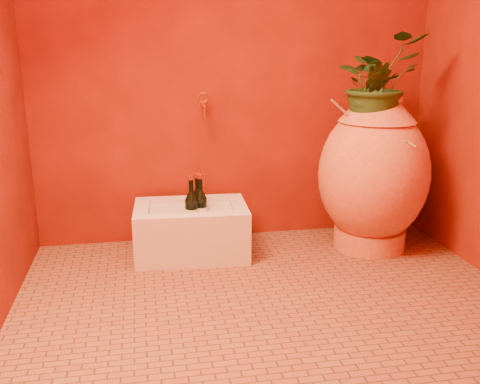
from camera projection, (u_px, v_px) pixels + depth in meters
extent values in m
plane|color=brown|center=(271.00, 303.00, 2.63)|extent=(2.50, 2.50, 0.00)
cube|color=#5F1505|center=(235.00, 41.00, 3.24)|extent=(2.50, 0.02, 2.50)
cylinder|color=orange|center=(369.00, 237.00, 3.34)|extent=(0.46, 0.46, 0.12)
ellipsoid|color=orange|center=(373.00, 174.00, 3.24)|extent=(0.70, 0.70, 0.83)
cone|color=orange|center=(378.00, 111.00, 3.13)|extent=(0.48, 0.48, 0.12)
torus|color=orange|center=(379.00, 98.00, 3.11)|extent=(0.30, 0.30, 0.05)
cylinder|color=olive|center=(367.00, 132.00, 3.10)|extent=(0.43, 0.12, 0.38)
cylinder|color=olive|center=(382.00, 128.00, 3.04)|extent=(0.25, 0.38, 0.18)
cylinder|color=olive|center=(399.00, 123.00, 3.09)|extent=(0.10, 0.38, 0.18)
cube|color=beige|center=(191.00, 232.00, 3.21)|extent=(0.68, 0.48, 0.28)
cube|color=beige|center=(188.00, 199.00, 3.34)|extent=(0.67, 0.12, 0.03)
cube|color=beige|center=(194.00, 217.00, 2.99)|extent=(0.67, 0.12, 0.03)
cube|color=beige|center=(141.00, 211.00, 3.11)|extent=(0.10, 0.28, 0.03)
cube|color=beige|center=(238.00, 205.00, 3.22)|extent=(0.10, 0.28, 0.03)
cylinder|color=black|center=(198.00, 210.00, 3.23)|extent=(0.07, 0.07, 0.18)
cone|color=black|center=(197.00, 192.00, 3.20)|extent=(0.07, 0.07, 0.05)
cylinder|color=black|center=(197.00, 183.00, 3.18)|extent=(0.03, 0.03, 0.07)
cylinder|color=maroon|center=(197.00, 176.00, 3.17)|extent=(0.03, 0.03, 0.02)
cylinder|color=silver|center=(198.00, 210.00, 3.23)|extent=(0.08, 0.08, 0.08)
cylinder|color=black|center=(192.00, 215.00, 3.12)|extent=(0.08, 0.08, 0.19)
cone|color=black|center=(191.00, 196.00, 3.09)|extent=(0.08, 0.08, 0.05)
cylinder|color=black|center=(191.00, 185.00, 3.08)|extent=(0.03, 0.03, 0.07)
cylinder|color=maroon|center=(191.00, 178.00, 3.06)|extent=(0.03, 0.03, 0.03)
cylinder|color=silver|center=(192.00, 215.00, 3.12)|extent=(0.08, 0.08, 0.08)
cylinder|color=black|center=(201.00, 213.00, 3.17)|extent=(0.08, 0.08, 0.18)
cone|color=black|center=(200.00, 194.00, 3.13)|extent=(0.08, 0.08, 0.05)
cylinder|color=black|center=(200.00, 184.00, 3.12)|extent=(0.03, 0.03, 0.07)
cylinder|color=maroon|center=(200.00, 177.00, 3.11)|extent=(0.03, 0.03, 0.03)
cylinder|color=silver|center=(201.00, 213.00, 3.17)|extent=(0.08, 0.08, 0.08)
cylinder|color=#AC6A27|center=(203.00, 105.00, 3.25)|extent=(0.02, 0.13, 0.02)
cylinder|color=#AC6A27|center=(204.00, 113.00, 3.20)|extent=(0.02, 0.02, 0.07)
torus|color=#AC6A27|center=(203.00, 98.00, 3.24)|extent=(0.07, 0.01, 0.07)
cylinder|color=#AC6A27|center=(203.00, 101.00, 3.24)|extent=(0.01, 0.01, 0.05)
imported|color=#1E4418|center=(377.00, 82.00, 3.09)|extent=(0.61, 0.57, 0.56)
imported|color=#1E4418|center=(371.00, 96.00, 3.05)|extent=(0.26, 0.23, 0.39)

